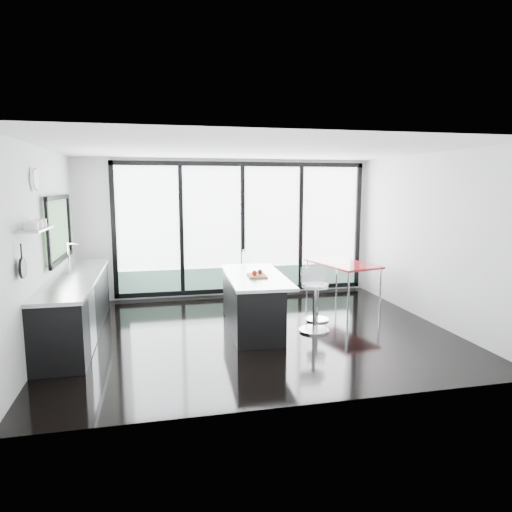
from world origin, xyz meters
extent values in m
cube|color=black|center=(0.00, 0.00, 0.00)|extent=(6.00, 5.00, 0.00)
cube|color=white|center=(0.00, 0.00, 2.80)|extent=(6.00, 5.00, 0.00)
cube|color=silver|center=(0.00, 2.50, 1.40)|extent=(6.00, 0.00, 2.80)
cube|color=white|center=(0.30, 2.47, 1.40)|extent=(5.00, 0.02, 2.50)
cube|color=slate|center=(0.30, 2.43, 0.37)|extent=(5.00, 0.02, 0.44)
cube|color=black|center=(-0.95, 2.43, 1.40)|extent=(0.08, 0.04, 2.50)
cube|color=black|center=(0.30, 2.43, 1.40)|extent=(0.08, 0.04, 2.50)
cube|color=black|center=(1.55, 2.43, 1.40)|extent=(0.08, 0.04, 2.50)
cube|color=silver|center=(0.00, -2.50, 1.40)|extent=(6.00, 0.00, 2.80)
cube|color=silver|center=(-3.00, 0.00, 1.40)|extent=(0.00, 5.00, 2.80)
cube|color=#4D714A|center=(-2.97, 0.90, 1.60)|extent=(0.02, 1.60, 0.90)
cube|color=#AAADAF|center=(-2.87, -0.85, 1.75)|extent=(0.25, 0.80, 0.03)
cylinder|color=white|center=(-2.97, -0.30, 2.35)|extent=(0.04, 0.30, 0.30)
cylinder|color=black|center=(-2.94, -1.25, 1.35)|extent=(0.03, 0.24, 0.24)
cube|color=silver|center=(3.00, 0.00, 1.40)|extent=(0.00, 5.00, 2.80)
cube|color=black|center=(-2.67, 0.40, 0.43)|extent=(0.65, 3.20, 0.87)
cube|color=#AAADAF|center=(-2.67, 0.40, 0.90)|extent=(0.69, 3.24, 0.05)
cube|color=#AAADAF|center=(-2.67, 0.90, 0.90)|extent=(0.45, 0.48, 0.06)
cylinder|color=silver|center=(-2.82, 0.90, 1.14)|extent=(0.02, 0.02, 0.44)
cube|color=#AAADAF|center=(-2.36, -0.35, 0.42)|extent=(0.03, 0.60, 0.80)
cube|color=black|center=(0.00, 0.21, 0.41)|extent=(0.81, 2.09, 0.81)
cube|color=#AAADAF|center=(0.07, 0.21, 0.84)|extent=(1.00, 2.15, 0.05)
cube|color=#996039|center=(0.06, 0.07, 0.87)|extent=(0.30, 0.39, 0.03)
sphere|color=maroon|center=(0.01, 0.02, 0.93)|extent=(0.09, 0.09, 0.08)
sphere|color=#57210D|center=(0.12, 0.11, 0.93)|extent=(0.08, 0.08, 0.08)
cylinder|color=silver|center=(0.02, 0.91, 0.99)|extent=(0.07, 0.07, 0.26)
cylinder|color=silver|center=(0.92, -0.21, 0.38)|extent=(0.52, 0.52, 0.76)
cylinder|color=silver|center=(1.17, 0.35, 0.32)|extent=(0.51, 0.51, 0.64)
cube|color=maroon|center=(2.06, 1.38, 0.39)|extent=(1.16, 1.62, 0.79)
camera|label=1|loc=(-1.48, -6.75, 2.27)|focal=32.00mm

